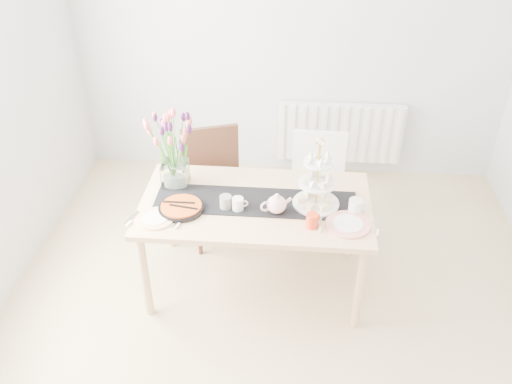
# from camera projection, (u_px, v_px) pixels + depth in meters

# --- Properties ---
(room_shell) EXTENTS (4.50, 4.50, 4.50)m
(room_shell) POSITION_uv_depth(u_px,v_px,m) (280.00, 178.00, 2.99)
(room_shell) COLOR tan
(room_shell) RESTS_ON ground
(radiator) EXTENTS (1.20, 0.08, 0.60)m
(radiator) POSITION_uv_depth(u_px,v_px,m) (340.00, 133.00, 5.24)
(radiator) COLOR white
(radiator) RESTS_ON room_shell
(dining_table) EXTENTS (1.60, 0.90, 0.75)m
(dining_table) POSITION_uv_depth(u_px,v_px,m) (255.00, 211.00, 3.80)
(dining_table) COLOR tan
(dining_table) RESTS_ON ground
(chair_brown) EXTENTS (0.59, 0.59, 0.94)m
(chair_brown) POSITION_uv_depth(u_px,v_px,m) (214.00, 177.00, 4.40)
(chair_brown) COLOR #3A2015
(chair_brown) RESTS_ON ground
(chair_white) EXTENTS (0.45, 0.45, 0.89)m
(chair_white) POSITION_uv_depth(u_px,v_px,m) (318.00, 178.00, 4.44)
(chair_white) COLOR white
(chair_white) RESTS_ON ground
(table_runner) EXTENTS (1.40, 0.35, 0.01)m
(table_runner) POSITION_uv_depth(u_px,v_px,m) (255.00, 202.00, 3.75)
(table_runner) COLOR black
(table_runner) RESTS_ON dining_table
(tulip_vase) EXTENTS (0.65, 0.65, 0.56)m
(tulip_vase) POSITION_uv_depth(u_px,v_px,m) (172.00, 141.00, 3.74)
(tulip_vase) COLOR silver
(tulip_vase) RESTS_ON dining_table
(cake_stand) EXTENTS (0.32, 0.32, 0.47)m
(cake_stand) POSITION_uv_depth(u_px,v_px,m) (317.00, 189.00, 3.65)
(cake_stand) COLOR gold
(cake_stand) RESTS_ON dining_table
(teapot) EXTENTS (0.27, 0.24, 0.14)m
(teapot) POSITION_uv_depth(u_px,v_px,m) (277.00, 204.00, 3.62)
(teapot) COLOR white
(teapot) RESTS_ON dining_table
(cream_jug) EXTENTS (0.10, 0.10, 0.10)m
(cream_jug) POSITION_uv_depth(u_px,v_px,m) (356.00, 206.00, 3.64)
(cream_jug) COLOR white
(cream_jug) RESTS_ON dining_table
(tart_tin) EXTENTS (0.31, 0.31, 0.04)m
(tart_tin) POSITION_uv_depth(u_px,v_px,m) (181.00, 208.00, 3.67)
(tart_tin) COLOR black
(tart_tin) RESTS_ON dining_table
(mug_grey) EXTENTS (0.09, 0.09, 0.10)m
(mug_grey) POSITION_uv_depth(u_px,v_px,m) (226.00, 202.00, 3.67)
(mug_grey) COLOR gray
(mug_grey) RESTS_ON dining_table
(mug_white) EXTENTS (0.10, 0.10, 0.09)m
(mug_white) POSITION_uv_depth(u_px,v_px,m) (238.00, 204.00, 3.65)
(mug_white) COLOR silver
(mug_white) RESTS_ON dining_table
(mug_orange) EXTENTS (0.12, 0.12, 0.10)m
(mug_orange) POSITION_uv_depth(u_px,v_px,m) (312.00, 221.00, 3.50)
(mug_orange) COLOR #EB3D1A
(mug_orange) RESTS_ON dining_table
(plate_left) EXTENTS (0.31, 0.31, 0.01)m
(plate_left) POSITION_uv_depth(u_px,v_px,m) (155.00, 219.00, 3.59)
(plate_left) COLOR silver
(plate_left) RESTS_ON dining_table
(plate_right) EXTENTS (0.33, 0.33, 0.02)m
(plate_right) POSITION_uv_depth(u_px,v_px,m) (348.00, 224.00, 3.53)
(plate_right) COLOR silver
(plate_right) RESTS_ON dining_table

